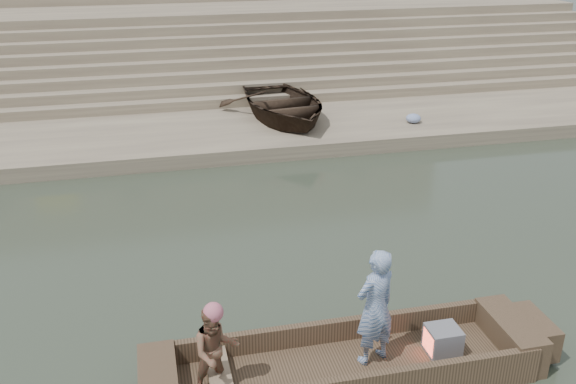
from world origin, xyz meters
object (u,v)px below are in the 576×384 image
object	(u,v)px
main_rowboat	(344,373)
television	(442,340)
standing_man	(375,307)
rowing_man	(215,351)
beached_rowboat	(283,104)

from	to	relation	value
main_rowboat	television	size ratio (longest dim) A/B	10.87
standing_man	rowing_man	world-z (taller)	standing_man
standing_man	beached_rowboat	xyz separation A→B (m)	(1.19, 11.07, -0.23)
rowing_man	television	size ratio (longest dim) A/B	2.84
rowing_man	television	world-z (taller)	rowing_man
standing_man	rowing_man	size ratio (longest dim) A/B	1.35
main_rowboat	rowing_man	size ratio (longest dim) A/B	3.83
standing_man	television	bearing A→B (deg)	155.76
standing_man	television	size ratio (longest dim) A/B	3.82
rowing_man	television	bearing A→B (deg)	-6.25
main_rowboat	rowing_man	distance (m)	1.95
rowing_man	main_rowboat	bearing A→B (deg)	-4.79
standing_man	rowing_man	distance (m)	2.24
rowing_man	beached_rowboat	bearing A→B (deg)	65.08
main_rowboat	television	xyz separation A→B (m)	(1.46, -0.00, 0.31)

